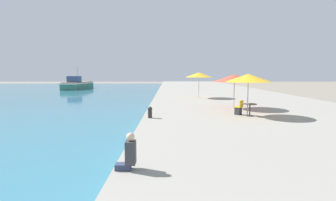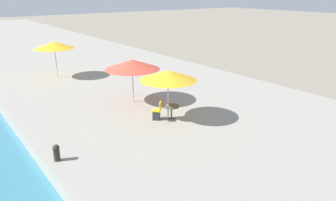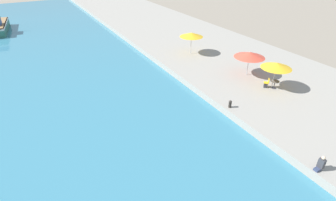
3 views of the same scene
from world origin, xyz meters
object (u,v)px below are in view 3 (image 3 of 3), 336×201
object	(u,v)px
cafe_umbrella_white	(250,55)
cafe_table	(275,83)
cafe_umbrella_striped	(191,35)
cafe_chair_left	(266,84)
person_at_quay	(321,164)
cafe_umbrella_pink	(277,65)
mooring_bollard	(230,104)

from	to	relation	value
cafe_umbrella_white	cafe_table	distance (m)	3.90
cafe_umbrella_striped	cafe_table	bearing A→B (deg)	-81.80
cafe_umbrella_white	cafe_umbrella_striped	bearing A→B (deg)	101.21
cafe_chair_left	person_at_quay	size ratio (longest dim) A/B	0.91
cafe_table	person_at_quay	distance (m)	10.53
cafe_table	person_at_quay	bearing A→B (deg)	-124.13
cafe_umbrella_pink	person_at_quay	bearing A→B (deg)	-123.24
cafe_umbrella_pink	person_at_quay	distance (m)	10.76
cafe_umbrella_striped	person_at_quay	size ratio (longest dim) A/B	2.83
cafe_umbrella_striped	person_at_quay	world-z (taller)	cafe_umbrella_striped
cafe_umbrella_white	cafe_table	world-z (taller)	cafe_umbrella_white
cafe_umbrella_pink	cafe_chair_left	distance (m)	2.02
cafe_table	cafe_umbrella_white	bearing A→B (deg)	91.11
cafe_chair_left	person_at_quay	world-z (taller)	person_at_quay
cafe_table	person_at_quay	xyz separation A→B (m)	(-5.91, -8.71, -0.09)
cafe_umbrella_white	cafe_table	bearing A→B (deg)	-88.89
cafe_umbrella_white	person_at_quay	bearing A→B (deg)	-115.49
cafe_umbrella_white	person_at_quay	size ratio (longest dim) A/B	3.09
cafe_umbrella_striped	cafe_table	xyz separation A→B (m)	(1.69, -11.69, -1.84)
cafe_umbrella_white	mooring_bollard	distance (m)	7.42
person_at_quay	cafe_chair_left	bearing A→B (deg)	59.71
cafe_umbrella_pink	cafe_table	distance (m)	1.74
cafe_umbrella_white	cafe_umbrella_striped	size ratio (longest dim) A/B	1.09
person_at_quay	cafe_umbrella_white	bearing A→B (deg)	64.51
cafe_umbrella_striped	cafe_chair_left	distance (m)	11.44
cafe_table	cafe_chair_left	world-z (taller)	cafe_chair_left
cafe_umbrella_striped	mooring_bollard	bearing A→B (deg)	-108.88
cafe_umbrella_pink	cafe_chair_left	size ratio (longest dim) A/B	3.03
mooring_bollard	cafe_umbrella_white	bearing A→B (deg)	35.65
cafe_umbrella_white	cafe_chair_left	distance (m)	3.59
cafe_umbrella_pink	cafe_chair_left	world-z (taller)	cafe_umbrella_pink
cafe_table	person_at_quay	size ratio (longest dim) A/B	0.80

